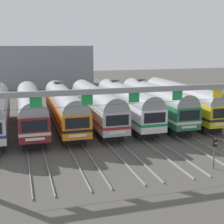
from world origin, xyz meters
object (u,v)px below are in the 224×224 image
(commuter_train_green, at_px, (154,101))
(commuter_train_yellow, at_px, (181,99))
(commuter_train_white, at_px, (126,102))
(yard_signal_mast, at_px, (215,148))
(commuter_train_maroon, at_px, (30,107))
(commuter_train_orange, at_px, (64,106))
(commuter_train_stainless, at_px, (96,104))
(catenary_gantry, at_px, (134,100))

(commuter_train_green, xyz_separation_m, commuter_train_yellow, (3.88, -0.00, -0.00))
(commuter_train_white, bearing_deg, yard_signal_mast, -83.26)
(commuter_train_maroon, height_order, commuter_train_orange, commuter_train_orange)
(commuter_train_stainless, bearing_deg, commuter_train_yellow, 0.00)
(commuter_train_white, distance_m, commuter_train_yellow, 7.77)
(commuter_train_stainless, bearing_deg, commuter_train_white, 0.06)
(commuter_train_maroon, distance_m, commuter_train_green, 15.54)
(commuter_train_orange, distance_m, commuter_train_white, 7.77)
(commuter_train_maroon, relative_size, yard_signal_mast, 7.17)
(commuter_train_green, xyz_separation_m, catenary_gantry, (-7.77, -13.50, 2.72))
(commuter_train_orange, height_order, yard_signal_mast, commuter_train_orange)
(commuter_train_orange, relative_size, commuter_train_green, 1.00)
(commuter_train_white, relative_size, yard_signal_mast, 7.17)
(commuter_train_orange, xyz_separation_m, commuter_train_white, (7.77, 0.00, 0.00))
(yard_signal_mast, bearing_deg, commuter_train_stainless, 109.52)
(commuter_train_orange, height_order, commuter_train_stainless, commuter_train_orange)
(commuter_train_orange, height_order, catenary_gantry, catenary_gantry)
(commuter_train_white, xyz_separation_m, catenary_gantry, (-3.88, -13.50, 2.72))
(commuter_train_yellow, distance_m, yard_signal_mast, 17.47)
(yard_signal_mast, bearing_deg, commuter_train_yellow, 70.48)
(commuter_train_white, height_order, commuter_train_green, same)
(commuter_train_stainless, relative_size, commuter_train_green, 1.00)
(catenary_gantry, bearing_deg, commuter_train_white, 73.95)
(commuter_train_yellow, bearing_deg, yard_signal_mast, -109.52)
(commuter_train_green, distance_m, commuter_train_yellow, 3.88)
(commuter_train_maroon, xyz_separation_m, yard_signal_mast, (13.60, -16.44, -0.92))
(commuter_train_green, height_order, catenary_gantry, catenary_gantry)
(commuter_train_yellow, relative_size, yard_signal_mast, 7.17)
(commuter_train_orange, height_order, commuter_train_white, same)
(commuter_train_maroon, xyz_separation_m, commuter_train_green, (15.54, 0.00, 0.00))
(commuter_train_yellow, bearing_deg, commuter_train_orange, 179.98)
(commuter_train_yellow, bearing_deg, commuter_train_maroon, 180.00)
(commuter_train_maroon, xyz_separation_m, commuter_train_orange, (3.88, 0.00, 0.00))
(commuter_train_maroon, xyz_separation_m, commuter_train_stainless, (7.77, 0.00, 0.00))
(commuter_train_maroon, bearing_deg, commuter_train_yellow, 0.00)
(commuter_train_stainless, relative_size, catenary_gantry, 0.63)
(catenary_gantry, xyz_separation_m, yard_signal_mast, (5.83, -2.94, -3.64))
(commuter_train_maroon, bearing_deg, commuter_train_stainless, 0.00)
(commuter_train_stainless, xyz_separation_m, commuter_train_green, (7.77, 0.00, 0.00))
(commuter_train_stainless, bearing_deg, catenary_gantry, -90.00)
(catenary_gantry, distance_m, yard_signal_mast, 7.48)
(commuter_train_stainless, bearing_deg, yard_signal_mast, -70.48)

